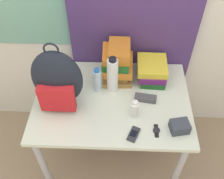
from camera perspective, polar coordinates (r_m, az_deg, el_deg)
wall_back at (r=1.90m, az=0.44°, el=18.54°), size 6.00×0.06×2.50m
curtain_blue at (r=1.85m, az=4.94°, el=17.56°), size 0.93×0.04×2.50m
desk at (r=1.92m, az=-0.00°, el=-4.08°), size 1.09×0.77×0.77m
backpack at (r=1.70m, az=-11.82°, el=1.90°), size 0.33×0.19×0.51m
book_stack_left at (r=1.91m, az=1.20°, el=5.86°), size 0.23×0.28×0.28m
book_stack_center at (r=1.96m, az=8.74°, el=4.16°), size 0.22×0.26×0.14m
water_bottle at (r=1.84m, az=-3.22°, el=2.05°), size 0.06×0.06×0.20m
sports_bottle at (r=1.80m, az=0.12°, el=3.15°), size 0.08×0.08×0.29m
sunscreen_bottle at (r=1.70m, az=4.93°, el=-4.34°), size 0.06×0.06×0.15m
cell_phone at (r=1.66m, az=4.73°, el=-9.67°), size 0.09×0.12×0.02m
sunglasses_case at (r=1.84m, az=7.30°, el=-1.89°), size 0.16×0.08×0.04m
camera_pouch at (r=1.71m, az=14.50°, el=-7.82°), size 0.13×0.11×0.07m
wristwatch at (r=1.70m, az=9.64°, el=-8.80°), size 0.04×0.10×0.01m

